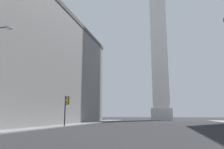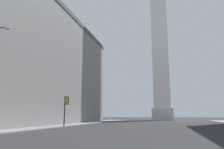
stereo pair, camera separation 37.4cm
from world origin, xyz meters
The scene contains 3 objects.
sidewalk_left centered at (-16.62, 29.01, 0.07)m, with size 5.00×96.69×0.15m, color gray.
obelisk centered at (0.00, 80.58, 37.14)m, with size 7.42×7.42×76.46m.
traffic_light_mid_left centered at (-14.16, 30.60, 3.22)m, with size 0.79×0.51×4.87m.
Camera 2 is at (1.54, -1.69, 1.84)m, focal length 35.00 mm.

